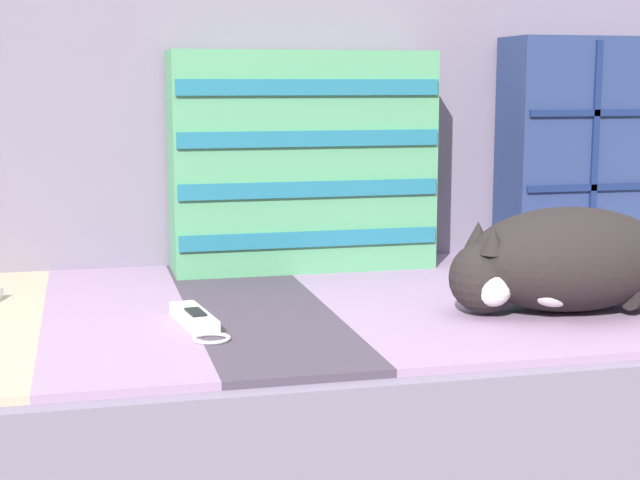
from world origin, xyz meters
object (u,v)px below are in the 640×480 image
at_px(sleeping_cat, 560,262).
at_px(game_remote_near, 195,319).
at_px(couch, 376,412).
at_px(throw_pillow_striped, 302,161).
at_px(throw_pillow_quilted, 610,147).

height_order(sleeping_cat, game_remote_near, sleeping_cat).
bearing_deg(couch, game_remote_near, -154.25).
distance_m(couch, game_remote_near, 0.40).
bearing_deg(sleeping_cat, game_remote_near, 175.95).
bearing_deg(game_remote_near, sleeping_cat, -4.05).
relative_size(sleeping_cat, game_remote_near, 1.95).
xyz_separation_m(throw_pillow_striped, sleeping_cat, (0.29, -0.42, -0.12)).
distance_m(throw_pillow_striped, game_remote_near, 0.48).
bearing_deg(throw_pillow_striped, throw_pillow_quilted, 0.05).
bearing_deg(couch, throw_pillow_striped, 106.86).
distance_m(throw_pillow_striped, sleeping_cat, 0.52).
height_order(throw_pillow_striped, game_remote_near, throw_pillow_striped).
height_order(throw_pillow_quilted, throw_pillow_striped, throw_pillow_quilted).
height_order(throw_pillow_quilted, sleeping_cat, throw_pillow_quilted).
bearing_deg(throw_pillow_quilted, sleeping_cat, -127.00).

